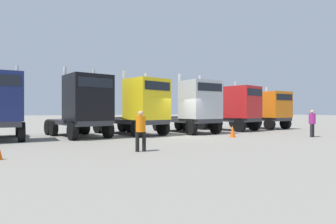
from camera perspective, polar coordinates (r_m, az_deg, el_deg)
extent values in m
plane|color=gray|center=(18.44, 3.33, -4.99)|extent=(200.00, 200.00, 0.00)
cylinder|color=silver|center=(18.84, -28.32, 3.44)|extent=(0.18, 0.18, 3.24)
cylinder|color=black|center=(17.17, -27.64, -3.60)|extent=(0.38, 1.08, 1.07)
cylinder|color=black|center=(20.63, -28.03, -2.97)|extent=(0.38, 1.08, 1.07)
cylinder|color=black|center=(21.73, -28.12, -2.81)|extent=(0.38, 1.08, 1.07)
cube|color=#333338|center=(19.33, -18.03, -1.97)|extent=(3.21, 6.20, 0.30)
cube|color=black|center=(17.65, -15.96, 2.76)|extent=(2.77, 2.67, 2.74)
cube|color=black|center=(16.65, -14.41, 5.84)|extent=(2.07, 0.41, 0.55)
cylinder|color=silver|center=(19.22, -14.83, 3.45)|extent=(0.21, 0.21, 3.34)
cylinder|color=silver|center=(18.54, -20.22, 3.56)|extent=(0.21, 0.21, 3.34)
cylinder|color=#333338|center=(20.54, -19.30, -1.26)|extent=(1.28, 1.28, 0.12)
cylinder|color=black|center=(17.73, -12.11, -3.52)|extent=(0.53, 1.08, 1.04)
cylinder|color=black|center=(16.86, -18.83, -3.72)|extent=(0.53, 1.08, 1.04)
cylinder|color=black|center=(21.00, -16.51, -2.94)|extent=(0.53, 1.08, 1.04)
cylinder|color=black|center=(20.28, -22.29, -3.06)|extent=(0.53, 1.08, 1.04)
cylinder|color=black|center=(22.02, -17.59, -2.80)|extent=(0.53, 1.08, 1.04)
cylinder|color=black|center=(21.33, -23.12, -2.90)|extent=(0.53, 1.08, 1.04)
cube|color=#333338|center=(20.24, -7.77, -1.85)|extent=(3.70, 6.40, 0.30)
cube|color=yellow|center=(18.73, -4.36, 2.57)|extent=(2.90, 2.77, 2.70)
cube|color=black|center=(17.92, -2.06, 5.32)|extent=(2.04, 0.59, 0.55)
cylinder|color=silver|center=(20.32, -4.54, 3.23)|extent=(0.22, 0.22, 3.30)
cylinder|color=silver|center=(19.18, -8.96, 3.41)|extent=(0.22, 0.22, 3.30)
cylinder|color=#333338|center=(21.32, -9.86, -1.18)|extent=(1.35, 1.35, 0.12)
cylinder|color=black|center=(19.16, -1.03, -3.23)|extent=(0.61, 1.10, 1.04)
cylinder|color=black|center=(17.75, -6.27, -3.51)|extent=(0.61, 1.10, 1.04)
cylinder|color=black|center=(22.05, -7.60, -2.78)|extent=(0.61, 1.10, 1.04)
cylinder|color=black|center=(20.83, -12.51, -2.96)|extent=(0.61, 1.10, 1.04)
cylinder|color=black|center=(22.95, -9.22, -2.66)|extent=(0.61, 1.10, 1.04)
cylinder|color=black|center=(21.78, -14.01, -2.82)|extent=(0.61, 1.10, 1.04)
cube|color=#333338|center=(21.92, 3.50, -1.63)|extent=(2.47, 6.14, 0.30)
cube|color=#B7BABF|center=(20.38, 6.54, 2.48)|extent=(2.50, 2.34, 2.72)
cube|color=black|center=(19.54, 8.59, 5.03)|extent=(2.10, 0.14, 0.55)
cylinder|color=silver|center=(21.97, 6.49, 3.10)|extent=(0.19, 0.19, 3.32)
cylinder|color=silver|center=(20.87, 2.35, 3.25)|extent=(0.19, 0.19, 3.32)
cylinder|color=#333338|center=(23.02, 1.62, -1.02)|extent=(1.15, 1.15, 0.12)
cylinder|color=black|center=(20.77, 9.65, -2.93)|extent=(0.40, 1.08, 1.07)
cylinder|color=black|center=(19.41, 4.71, -3.15)|extent=(0.40, 1.08, 1.07)
cylinder|color=black|center=(23.73, 3.74, -2.54)|extent=(0.40, 1.08, 1.07)
cylinder|color=black|center=(22.54, -0.87, -2.68)|extent=(0.40, 1.08, 1.07)
cylinder|color=black|center=(24.64, 2.27, -2.43)|extent=(0.40, 1.08, 1.07)
cylinder|color=black|center=(23.50, -2.22, -2.56)|extent=(0.40, 1.08, 1.07)
cube|color=#333338|center=(25.12, 11.15, -1.46)|extent=(3.64, 6.52, 0.30)
cube|color=red|center=(24.02, 14.87, 1.92)|extent=(2.89, 2.82, 2.60)
cube|color=black|center=(23.45, 17.29, 3.86)|extent=(2.05, 0.55, 0.55)
cylinder|color=silver|center=(25.54, 13.56, 2.49)|extent=(0.22, 0.22, 3.20)
cylinder|color=silver|center=(23.99, 11.02, 2.64)|extent=(0.22, 0.22, 3.20)
cylinder|color=#333338|center=(25.94, 8.73, -0.94)|extent=(1.33, 1.33, 0.12)
cylinder|color=black|center=(24.74, 17.12, -2.46)|extent=(0.59, 1.10, 1.04)
cylinder|color=black|center=(22.87, 14.34, -2.68)|extent=(0.59, 1.10, 1.04)
cylinder|color=black|center=(26.90, 9.99, -2.24)|extent=(0.59, 1.10, 1.04)
cylinder|color=black|center=(25.20, 6.94, -2.41)|extent=(0.59, 1.10, 1.04)
cylinder|color=black|center=(27.59, 8.17, -2.18)|extent=(0.59, 1.10, 1.04)
cylinder|color=black|center=(25.92, 5.09, -2.33)|extent=(0.59, 1.10, 1.04)
cube|color=#333338|center=(28.54, 18.02, -1.30)|extent=(2.44, 5.74, 0.30)
cube|color=orange|center=(27.55, 20.44, 1.39)|extent=(2.51, 2.67, 2.34)
cube|color=black|center=(26.78, 22.63, 2.81)|extent=(2.10, 0.13, 0.55)
cylinder|color=silver|center=(29.20, 19.41, 1.92)|extent=(0.19, 0.19, 2.94)
cylinder|color=silver|center=(27.77, 16.90, 2.01)|extent=(0.19, 0.19, 2.94)
cylinder|color=#333338|center=(29.37, 16.19, -0.84)|extent=(1.15, 1.15, 0.12)
cylinder|color=black|center=(28.09, 22.78, -2.17)|extent=(0.39, 1.04, 1.02)
cylinder|color=black|center=(26.35, 19.94, -2.32)|extent=(0.39, 1.04, 1.02)
cylinder|color=black|center=(30.19, 17.64, -2.00)|extent=(0.39, 1.04, 1.02)
cylinder|color=black|center=(28.58, 14.72, -2.12)|extent=(0.39, 1.04, 1.02)
cylinder|color=black|center=(30.93, 16.11, -1.94)|extent=(0.39, 1.04, 1.02)
cylinder|color=black|center=(29.36, 13.18, -2.05)|extent=(0.39, 1.04, 1.02)
cylinder|color=black|center=(11.62, -6.25, -6.05)|extent=(0.19, 0.19, 0.81)
cylinder|color=black|center=(11.67, -4.90, -6.02)|extent=(0.19, 0.19, 0.81)
cylinder|color=orange|center=(11.59, -5.57, -2.45)|extent=(0.47, 0.47, 0.64)
sphere|color=tan|center=(11.57, -5.58, -0.31)|extent=(0.22, 0.22, 0.22)
cylinder|color=#262626|center=(20.35, 27.39, -3.33)|extent=(0.20, 0.20, 0.84)
cylinder|color=#262626|center=(20.09, 27.13, -3.38)|extent=(0.20, 0.20, 0.84)
cylinder|color=#A1267E|center=(20.19, 27.27, -1.21)|extent=(0.49, 0.49, 0.67)
sphere|color=tan|center=(20.18, 27.27, 0.06)|extent=(0.23, 0.23, 0.23)
cone|color=#F2590C|center=(18.32, 13.00, -3.85)|extent=(0.36, 0.36, 0.75)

